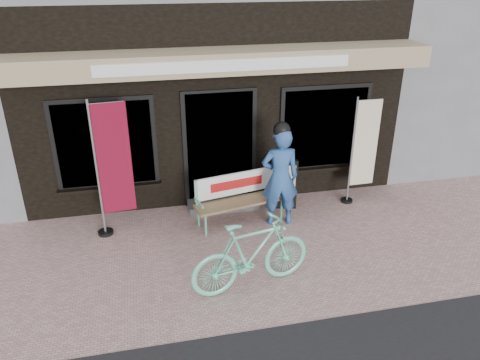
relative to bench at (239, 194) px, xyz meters
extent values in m
plane|color=#C69C97|center=(-0.19, -1.24, -0.51)|extent=(70.00, 70.00, 0.00)
cube|color=black|center=(-0.19, 3.76, 1.29)|extent=(7.00, 6.00, 3.60)
cube|color=tan|center=(-0.19, 0.41, 2.24)|extent=(7.00, 0.80, 0.35)
cube|color=white|center=(-0.19, 0.00, 2.24)|extent=(4.00, 0.02, 0.18)
cube|color=black|center=(-0.19, 0.74, 0.59)|extent=(1.20, 0.06, 2.10)
cube|color=black|center=(-0.19, 0.73, 0.59)|extent=(1.35, 0.04, 2.20)
cube|color=black|center=(-2.19, 0.74, 0.84)|extent=(1.60, 0.06, 1.50)
cube|color=black|center=(1.81, 0.74, 0.84)|extent=(1.60, 0.06, 1.50)
cube|color=black|center=(-2.19, 0.73, 0.84)|extent=(1.75, 0.04, 1.65)
cube|color=black|center=(1.81, 0.73, 0.84)|extent=(1.75, 0.04, 1.65)
cube|color=black|center=(-2.19, 0.68, 0.04)|extent=(1.80, 0.18, 0.06)
cube|color=black|center=(1.81, 0.68, 0.04)|extent=(1.80, 0.18, 0.06)
cube|color=#59595B|center=(-0.19, 0.51, -0.44)|extent=(1.30, 0.45, 0.15)
cylinder|color=#6FD9B1|center=(-0.65, -0.40, -0.33)|extent=(0.05, 0.05, 0.38)
cylinder|color=#6FD9B1|center=(-0.72, -0.05, -0.33)|extent=(0.05, 0.05, 0.38)
cylinder|color=#6FD9B1|center=(0.76, -0.11, -0.33)|extent=(0.05, 0.05, 0.38)
cylinder|color=#6FD9B1|center=(0.69, 0.24, -0.33)|extent=(0.05, 0.05, 0.38)
cube|color=#8C724D|center=(0.02, -0.08, -0.11)|extent=(1.67, 0.72, 0.04)
cylinder|color=#6FD9B1|center=(-0.74, -0.06, 0.11)|extent=(0.05, 0.05, 0.49)
cylinder|color=#6FD9B1|center=(0.70, 0.24, 0.11)|extent=(0.05, 0.05, 0.49)
cube|color=white|center=(-0.02, 0.11, 0.16)|extent=(1.50, 0.34, 0.40)
cube|color=#B21414|center=(-0.02, 0.09, 0.16)|extent=(0.95, 0.20, 0.16)
cylinder|color=#6FD9B1|center=(-0.73, -0.24, 0.04)|extent=(0.11, 0.39, 0.04)
cylinder|color=#6FD9B1|center=(0.77, 0.07, 0.04)|extent=(0.11, 0.39, 0.04)
imported|color=#29508F|center=(0.67, -0.23, 0.36)|extent=(0.68, 0.47, 1.76)
sphere|color=black|center=(0.67, -0.23, 1.21)|extent=(0.31, 0.31, 0.28)
imported|color=#6FD9B1|center=(-0.22, -1.87, 0.02)|extent=(1.85, 0.84, 1.07)
cylinder|color=gray|center=(-2.31, 0.02, 0.66)|extent=(0.04, 0.04, 2.35)
cylinder|color=gray|center=(-2.05, 0.05, 1.75)|extent=(0.53, 0.08, 0.03)
cube|color=maroon|center=(-2.02, 0.06, 0.82)|extent=(0.53, 0.09, 1.87)
cylinder|color=black|center=(-2.31, 0.02, -0.49)|extent=(0.28, 0.28, 0.05)
cylinder|color=gray|center=(2.18, 0.24, 0.52)|extent=(0.03, 0.03, 2.07)
cylinder|color=gray|center=(2.42, 0.25, 1.48)|extent=(0.47, 0.03, 0.02)
cube|color=beige|center=(2.43, 0.25, 0.66)|extent=(0.47, 0.04, 1.64)
cylinder|color=black|center=(2.18, 0.24, -0.49)|extent=(0.23, 0.23, 0.05)
cube|color=black|center=(0.91, 0.27, -0.03)|extent=(0.49, 0.19, 0.96)
cube|color=beige|center=(0.90, 0.22, 0.07)|extent=(0.40, 0.11, 0.59)
camera|label=1|loc=(-1.53, -7.11, 3.71)|focal=35.00mm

